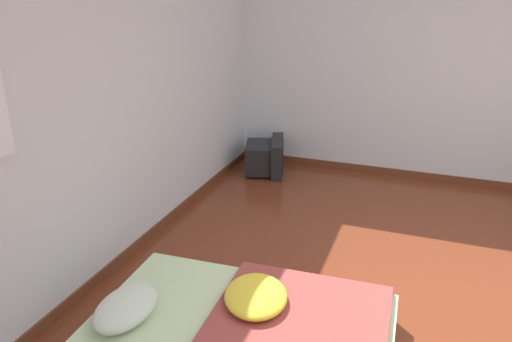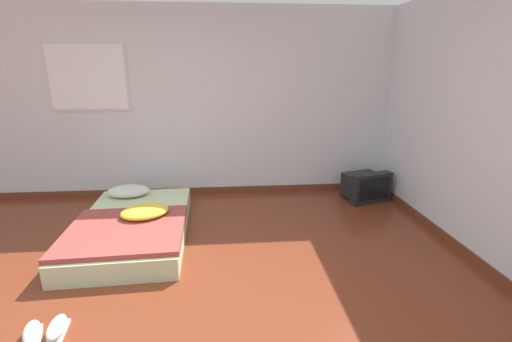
% 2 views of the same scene
% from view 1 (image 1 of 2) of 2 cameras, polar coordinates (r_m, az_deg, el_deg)
% --- Properties ---
extents(ground_plane, '(20.00, 20.00, 0.00)m').
position_cam_1_polar(ground_plane, '(3.77, 24.95, -17.00)').
color(ground_plane, maroon).
extents(wall_back, '(7.92, 0.08, 2.60)m').
position_cam_1_polar(wall_back, '(3.89, -17.18, 6.63)').
color(wall_back, silver).
rests_on(wall_back, ground_plane).
extents(wall_right, '(0.08, 8.00, 2.60)m').
position_cam_1_polar(wall_right, '(5.89, 25.35, 10.20)').
color(wall_right, silver).
rests_on(wall_right, ground_plane).
extents(mattress_bed, '(1.21, 1.89, 0.36)m').
position_cam_1_polar(mattress_bed, '(3.30, -1.45, -17.68)').
color(mattress_bed, beige).
rests_on(mattress_bed, ground_plane).
extents(crt_tv, '(0.65, 0.58, 0.42)m').
position_cam_1_polar(crt_tv, '(6.00, 1.20, 1.64)').
color(crt_tv, black).
rests_on(crt_tv, ground_plane).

